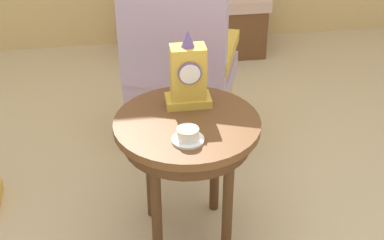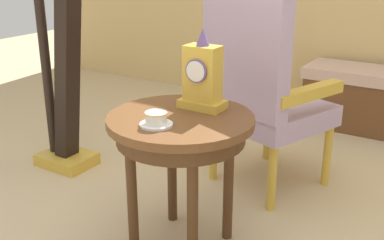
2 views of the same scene
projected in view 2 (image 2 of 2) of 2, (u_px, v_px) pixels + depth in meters
name	position (u px, v px, depth m)	size (l,w,h in m)	color
side_table	(181.00, 135.00, 1.94)	(0.60, 0.60, 0.60)	brown
teacup_left	(156.00, 120.00, 1.80)	(0.13, 0.13, 0.06)	white
mantel_clock	(202.00, 77.00, 1.96)	(0.19, 0.11, 0.34)	gold
armchair	(260.00, 82.00, 2.42)	(0.69, 0.68, 1.14)	#B299B7
harp	(61.00, 49.00, 2.63)	(0.40, 0.24, 1.77)	gold
window_bench	(371.00, 100.00, 3.38)	(0.93, 0.40, 0.44)	#CCA893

